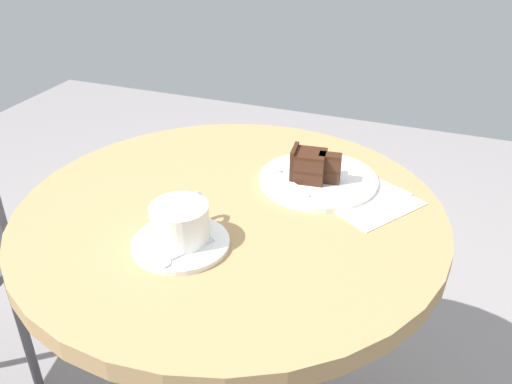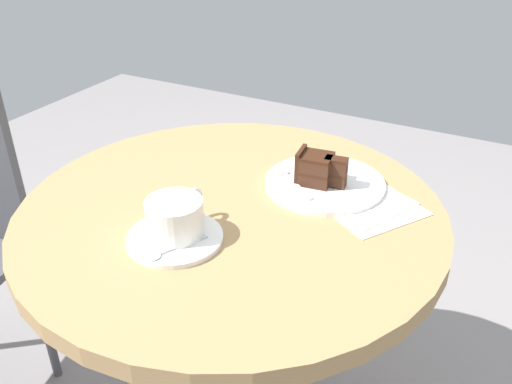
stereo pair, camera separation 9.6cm
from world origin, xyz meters
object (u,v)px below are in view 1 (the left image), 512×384
teaspoon (181,256)px  fork (283,177)px  saucer (181,243)px  cake_slice (311,166)px  cake_plate (318,180)px  coffee_cup (181,221)px  napkin (362,197)px

teaspoon → fork: size_ratio=0.80×
saucer → cake_slice: (0.27, -0.14, 0.04)m
teaspoon → cake_slice: (0.31, -0.12, 0.03)m
saucer → cake_plate: 0.33m
cake_plate → coffee_cup: bearing=150.6°
cake_slice → fork: (-0.01, 0.05, -0.03)m
coffee_cup → cake_slice: (0.26, -0.14, 0.00)m
saucer → fork: (0.26, -0.09, 0.01)m
coffee_cup → napkin: (0.25, -0.25, -0.04)m
teaspoon → cake_slice: size_ratio=0.99×
teaspoon → cake_slice: bearing=-172.1°
saucer → fork: size_ratio=1.33×
fork → napkin: 0.16m
saucer → teaspoon: bearing=-151.3°
saucer → coffee_cup: coffee_cup is taller
coffee_cup → cake_slice: cake_slice is taller
napkin → coffee_cup: bearing=135.3°
saucer → fork: fork is taller
teaspoon → saucer: bearing=-122.3°
coffee_cup → napkin: coffee_cup is taller
cake_slice → fork: 0.06m
cake_plate → fork: (-0.03, 0.07, 0.01)m
cake_plate → napkin: cake_plate is taller
fork → cake_slice: bearing=-128.2°
fork → napkin: bearing=-141.8°
saucer → cake_plate: size_ratio=0.69×
teaspoon → napkin: 0.38m
cake_plate → teaspoon: bearing=157.9°
coffee_cup → cake_plate: (0.28, -0.16, -0.04)m
coffee_cup → teaspoon: (-0.05, -0.02, -0.03)m
cake_slice → napkin: bearing=-97.0°
coffee_cup → napkin: 0.36m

